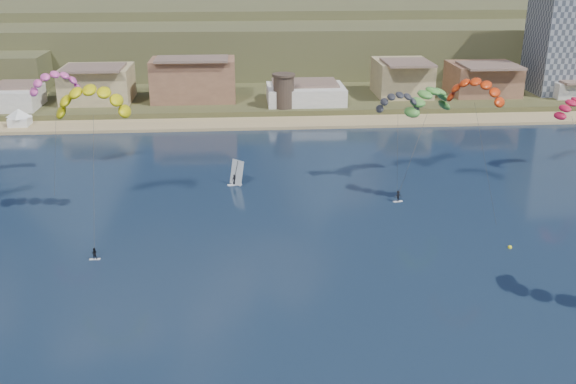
{
  "coord_description": "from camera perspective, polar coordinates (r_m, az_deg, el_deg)",
  "views": [
    {
      "loc": [
        -6.08,
        -50.1,
        40.96
      ],
      "look_at": [
        0.0,
        32.0,
        10.0
      ],
      "focal_mm": 41.28,
      "sensor_mm": 36.0,
      "label": 1
    }
  ],
  "objects": [
    {
      "name": "buoy",
      "position": [
        100.46,
        18.57,
        -4.54
      ],
      "size": [
        0.6,
        0.6,
        0.6
      ],
      "color": "yellow",
      "rests_on": "ground"
    },
    {
      "name": "distant_kite_pink",
      "position": [
        123.41,
        -19.45,
        9.18
      ],
      "size": [
        9.75,
        7.5,
        21.78
      ],
      "color": "#262626",
      "rests_on": "ground"
    },
    {
      "name": "distant_kite_orange",
      "position": [
        107.59,
        15.89,
        8.71
      ],
      "size": [
        9.69,
        8.3,
        23.01
      ],
      "color": "#262626",
      "rests_on": "ground"
    },
    {
      "name": "distant_kite_dark",
      "position": [
        116.71,
        9.52,
        7.93
      ],
      "size": [
        8.03,
        5.61,
        18.6
      ],
      "color": "#262626",
      "rests_on": "ground"
    },
    {
      "name": "apartment_tower",
      "position": [
        201.38,
        23.26,
        12.4
      ],
      "size": [
        20.0,
        16.0,
        32.0
      ],
      "color": "gray",
      "rests_on": "ground"
    },
    {
      "name": "kitesurfer_green",
      "position": [
        120.01,
        12.05,
        8.0
      ],
      "size": [
        13.43,
        15.16,
        19.79
      ],
      "color": "silver",
      "rests_on": "ground"
    },
    {
      "name": "watchtower",
      "position": [
        168.08,
        -0.37,
        8.73
      ],
      "size": [
        5.82,
        5.82,
        8.6
      ],
      "color": "#47382D",
      "rests_on": "ground"
    },
    {
      "name": "distant_kite_red",
      "position": [
        134.01,
        23.39,
        6.98
      ],
      "size": [
        9.03,
        7.4,
        16.29
      ],
      "color": "#262626",
      "rests_on": "ground"
    },
    {
      "name": "foothills",
      "position": [
        285.79,
        1.55,
        14.2
      ],
      "size": [
        940.0,
        210.0,
        18.0
      ],
      "color": "brown",
      "rests_on": "ground"
    },
    {
      "name": "windsurfer",
      "position": [
        119.66,
        -4.55,
        1.27
      ],
      "size": [
        2.68,
        2.93,
        4.61
      ],
      "color": "silver",
      "rests_on": "ground"
    },
    {
      "name": "kitesurfer_yellow",
      "position": [
        102.08,
        -16.58,
        7.89
      ],
      "size": [
        11.36,
        15.99,
        24.19
      ],
      "color": "silver",
      "rests_on": "ground"
    },
    {
      "name": "beach",
      "position": [
        161.44,
        -1.95,
        5.99
      ],
      "size": [
        2200.0,
        12.0,
        0.9
      ],
      "color": "tan",
      "rests_on": "ground"
    },
    {
      "name": "town",
      "position": [
        178.48,
        -15.32,
        9.25
      ],
      "size": [
        400.0,
        24.0,
        12.0
      ],
      "color": "silver",
      "rests_on": "ground"
    }
  ]
}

